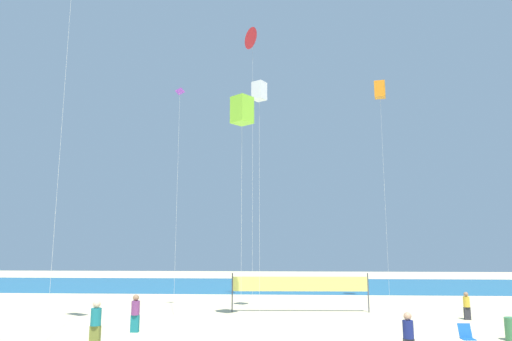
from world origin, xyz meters
name	(u,v)px	position (x,y,z in m)	size (l,w,h in m)	color
ocean_band	(275,285)	(0.00, 32.72, 0.00)	(120.00, 20.00, 0.01)	#1E6B99
beachgoer_navy_shirt	(408,335)	(5.45, 0.08, 0.90)	(0.39, 0.39, 1.69)	#2D2D33
beachgoer_plum_shirt	(135,312)	(-6.23, 4.97, 0.94)	(0.40, 0.40, 1.76)	#19727A
beachgoer_teal_shirt	(96,322)	(-6.82, 1.64, 0.99)	(0.43, 0.43, 1.86)	olive
beachgoer_mustard_shirt	(467,305)	(11.27, 9.78, 0.82)	(0.35, 0.35, 1.53)	#2D2D33
folding_beach_chair	(466,335)	(8.48, 2.68, 0.47)	(0.52, 0.65, 0.89)	#1959B2
trash_barrel	(512,329)	(10.92, 3.90, 0.50)	(0.62, 0.62, 0.99)	#3F7F4C
volleyball_net	(300,285)	(1.98, 12.25, 1.64)	(8.66, 0.41, 2.40)	#4C4C51
kite_violet_diamond	(180,98)	(-5.74, 10.80, 13.70)	(0.65, 0.65, 14.33)	silver
kite_orange_box	(380,90)	(8.63, 17.14, 16.17)	(0.98, 0.98, 16.84)	silver
kite_white_box	(259,91)	(-0.49, 10.50, 13.92)	(1.02, 1.02, 14.53)	silver
kite_red_delta	(253,39)	(-1.30, 16.12, 20.23)	(1.36, 1.63, 21.13)	silver
kite_lime_box	(242,110)	(-1.33, 7.43, 11.73)	(1.38, 1.38, 12.52)	silver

